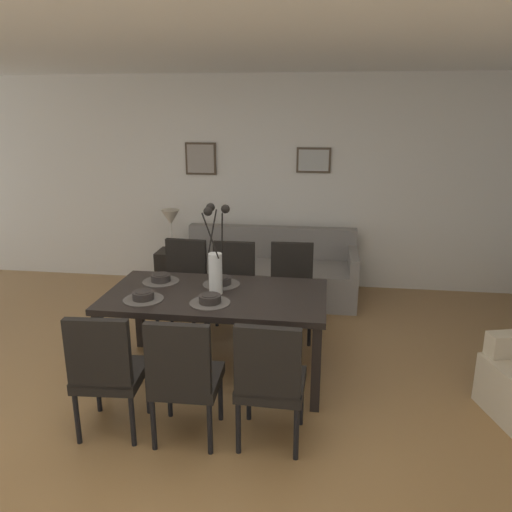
% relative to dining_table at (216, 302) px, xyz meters
% --- Properties ---
extents(ground_plane, '(9.00, 9.00, 0.00)m').
position_rel_dining_table_xyz_m(ground_plane, '(-0.02, -0.79, -0.67)').
color(ground_plane, olive).
extents(back_wall_panel, '(9.00, 0.10, 2.60)m').
position_rel_dining_table_xyz_m(back_wall_panel, '(-0.02, 2.46, 0.63)').
color(back_wall_panel, silver).
rests_on(back_wall_panel, ground).
extents(ceiling_panel, '(9.00, 7.20, 0.08)m').
position_rel_dining_table_xyz_m(ceiling_panel, '(-0.02, -0.39, 1.97)').
color(ceiling_panel, white).
extents(dining_table, '(1.80, 0.96, 0.74)m').
position_rel_dining_table_xyz_m(dining_table, '(0.00, 0.00, 0.00)').
color(dining_table, black).
rests_on(dining_table, ground).
extents(dining_chair_near_left, '(0.47, 0.47, 0.92)m').
position_rel_dining_table_xyz_m(dining_chair_near_left, '(-0.56, -0.91, -0.15)').
color(dining_chair_near_left, black).
rests_on(dining_chair_near_left, ground).
extents(dining_chair_near_right, '(0.47, 0.47, 0.92)m').
position_rel_dining_table_xyz_m(dining_chair_near_right, '(-0.54, 0.89, -0.15)').
color(dining_chair_near_right, black).
rests_on(dining_chair_near_right, ground).
extents(dining_chair_far_left, '(0.45, 0.45, 0.92)m').
position_rel_dining_table_xyz_m(dining_chair_far_left, '(-0.02, -0.91, -0.15)').
color(dining_chair_far_left, black).
rests_on(dining_chair_far_left, ground).
extents(dining_chair_far_right, '(0.44, 0.44, 0.92)m').
position_rel_dining_table_xyz_m(dining_chair_far_right, '(-0.03, 0.86, -0.15)').
color(dining_chair_far_right, black).
rests_on(dining_chair_far_right, ground).
extents(dining_chair_mid_left, '(0.45, 0.45, 0.92)m').
position_rel_dining_table_xyz_m(dining_chair_mid_left, '(0.55, -0.88, -0.15)').
color(dining_chair_mid_left, black).
rests_on(dining_chair_mid_left, ground).
extents(dining_chair_mid_right, '(0.45, 0.45, 0.92)m').
position_rel_dining_table_xyz_m(dining_chair_mid_right, '(0.56, 0.91, -0.15)').
color(dining_chair_mid_right, black).
rests_on(dining_chair_mid_right, ground).
extents(centerpiece_vase, '(0.21, 0.23, 0.73)m').
position_rel_dining_table_xyz_m(centerpiece_vase, '(0.00, 0.00, 0.36)').
color(centerpiece_vase, silver).
rests_on(centerpiece_vase, dining_table).
extents(placemat_near_left, '(0.32, 0.32, 0.01)m').
position_rel_dining_table_xyz_m(placemat_near_left, '(-0.54, -0.22, 0.08)').
color(placemat_near_left, '#4C4742').
rests_on(placemat_near_left, dining_table).
extents(bowl_near_left, '(0.17, 0.17, 0.07)m').
position_rel_dining_table_xyz_m(bowl_near_left, '(-0.54, -0.22, 0.12)').
color(bowl_near_left, '#2D2826').
rests_on(bowl_near_left, dining_table).
extents(placemat_near_right, '(0.32, 0.32, 0.01)m').
position_rel_dining_table_xyz_m(placemat_near_right, '(-0.54, 0.22, 0.08)').
color(placemat_near_right, '#4C4742').
rests_on(placemat_near_right, dining_table).
extents(bowl_near_right, '(0.17, 0.17, 0.07)m').
position_rel_dining_table_xyz_m(bowl_near_right, '(-0.54, 0.22, 0.12)').
color(bowl_near_right, '#2D2826').
rests_on(bowl_near_right, dining_table).
extents(placemat_far_left, '(0.32, 0.32, 0.01)m').
position_rel_dining_table_xyz_m(placemat_far_left, '(0.00, -0.22, 0.08)').
color(placemat_far_left, '#4C4742').
rests_on(placemat_far_left, dining_table).
extents(bowl_far_left, '(0.17, 0.17, 0.07)m').
position_rel_dining_table_xyz_m(bowl_far_left, '(0.00, -0.22, 0.12)').
color(bowl_far_left, '#2D2826').
rests_on(bowl_far_left, dining_table).
extents(placemat_far_right, '(0.32, 0.32, 0.01)m').
position_rel_dining_table_xyz_m(placemat_far_right, '(0.00, 0.22, 0.08)').
color(placemat_far_right, '#4C4742').
rests_on(placemat_far_right, dining_table).
extents(bowl_far_right, '(0.17, 0.17, 0.07)m').
position_rel_dining_table_xyz_m(bowl_far_right, '(0.00, 0.22, 0.12)').
color(bowl_far_right, '#2D2826').
rests_on(bowl_far_right, dining_table).
extents(sofa, '(2.06, 0.84, 0.80)m').
position_rel_dining_table_xyz_m(sofa, '(0.22, 1.91, -0.39)').
color(sofa, gray).
rests_on(sofa, ground).
extents(side_table, '(0.36, 0.36, 0.52)m').
position_rel_dining_table_xyz_m(side_table, '(-0.98, 1.93, -0.41)').
color(side_table, black).
rests_on(side_table, ground).
extents(table_lamp, '(0.22, 0.22, 0.51)m').
position_rel_dining_table_xyz_m(table_lamp, '(-0.98, 1.93, 0.23)').
color(table_lamp, beige).
rests_on(table_lamp, side_table).
extents(framed_picture_left, '(0.39, 0.03, 0.40)m').
position_rel_dining_table_xyz_m(framed_picture_left, '(-0.70, 2.39, 0.93)').
color(framed_picture_left, '#473828').
extents(framed_picture_center, '(0.41, 0.03, 0.30)m').
position_rel_dining_table_xyz_m(framed_picture_center, '(0.70, 2.39, 0.93)').
color(framed_picture_center, '#473828').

